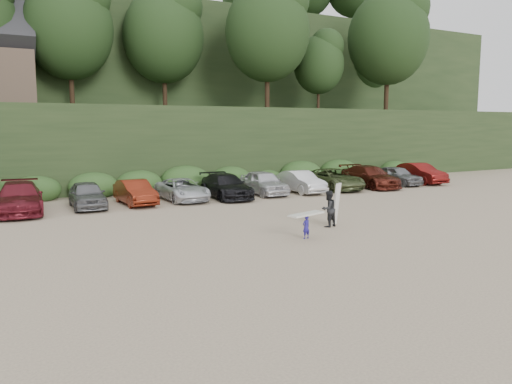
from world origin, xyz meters
TOP-DOWN VIEW (x-y plane):
  - ground at (0.00, 0.00)m, footprint 120.00×120.00m
  - hillside_backdrop at (-0.26, 35.93)m, footprint 90.00×41.50m
  - parked_cars at (0.46, 10.00)m, footprint 39.63×6.36m
  - child_surfer at (-0.21, -2.13)m, footprint 1.84×0.96m
  - adult_surfer at (2.09, -0.61)m, footprint 1.32×0.80m

SIDE VIEW (x-z plane):
  - ground at x=0.00m, z-range 0.00..0.00m
  - child_surfer at x=-0.21m, z-range 0.19..1.25m
  - parked_cars at x=0.46m, z-range -0.05..1.59m
  - adult_surfer at x=2.09m, z-range -0.14..1.84m
  - hillside_backdrop at x=-0.26m, z-range -2.78..25.22m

